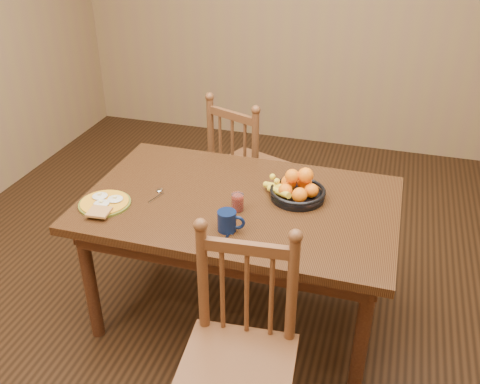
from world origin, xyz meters
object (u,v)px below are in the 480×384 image
(dining_table, at_px, (240,214))
(chair_near, at_px, (239,356))
(coffee_mug, at_px, (228,221))
(breakfast_plate, at_px, (104,203))
(chair_far, at_px, (246,167))
(fruit_bowl, at_px, (297,189))

(dining_table, height_order, chair_near, chair_near)
(chair_near, xyz_separation_m, coffee_mug, (-0.20, 0.50, 0.31))
(chair_near, distance_m, coffee_mug, 0.62)
(dining_table, bearing_deg, breakfast_plate, -159.39)
(dining_table, relative_size, breakfast_plate, 5.49)
(chair_far, distance_m, coffee_mug, 1.21)
(chair_near, bearing_deg, breakfast_plate, 143.74)
(dining_table, relative_size, fruit_bowl, 4.94)
(dining_table, xyz_separation_m, chair_far, (-0.21, 0.87, -0.18))
(dining_table, distance_m, chair_near, 0.83)
(breakfast_plate, bearing_deg, dining_table, 20.61)
(coffee_mug, distance_m, fruit_bowl, 0.46)
(chair_far, height_order, chair_near, chair_near)
(chair_far, relative_size, coffee_mug, 7.40)
(breakfast_plate, distance_m, coffee_mug, 0.67)
(chair_far, xyz_separation_m, coffee_mug, (0.24, -1.14, 0.32))
(coffee_mug, bearing_deg, chair_far, 101.74)
(coffee_mug, bearing_deg, chair_near, -67.63)
(dining_table, distance_m, chair_far, 0.91)
(dining_table, relative_size, coffee_mug, 11.95)
(chair_near, height_order, fruit_bowl, chair_near)
(dining_table, bearing_deg, chair_near, -73.57)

